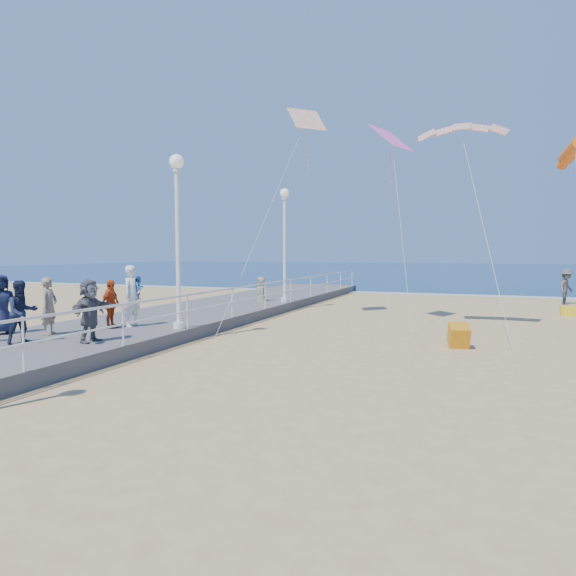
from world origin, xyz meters
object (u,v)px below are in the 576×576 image
(toddler_held, at_px, (139,288))
(beach_walker_a, at_px, (566,287))
(spectator_3, at_px, (111,304))
(spectator_6, at_px, (49,306))
(spectator_5, at_px, (90,311))
(spectator_7, at_px, (22,312))
(lamp_post_mid, at_px, (177,223))
(woman_holding_toddler, at_px, (132,296))
(beach_chair_right, at_px, (568,311))
(lamp_post_far, at_px, (285,233))
(spectator_2, at_px, (90,306))
(beach_walker_c, at_px, (261,293))
(box_kite, at_px, (459,338))
(spectator_4, at_px, (1,304))

(toddler_held, xyz_separation_m, beach_walker_a, (14.30, 16.75, -0.69))
(spectator_3, height_order, spectator_6, spectator_6)
(spectator_5, xyz_separation_m, spectator_7, (-1.55, -0.74, -0.02))
(spectator_3, bearing_deg, spectator_7, 164.53)
(lamp_post_mid, distance_m, spectator_7, 4.98)
(spectator_5, xyz_separation_m, beach_walker_a, (13.71, 19.62, -0.30))
(spectator_5, distance_m, spectator_6, 2.03)
(woman_holding_toddler, xyz_separation_m, toddler_held, (0.15, 0.15, 0.25))
(spectator_5, height_order, beach_chair_right, spectator_5)
(lamp_post_mid, bearing_deg, spectator_6, -140.65)
(lamp_post_far, bearing_deg, woman_holding_toddler, -100.00)
(spectator_2, distance_m, beach_walker_c, 10.40)
(spectator_6, bearing_deg, beach_walker_c, -22.26)
(spectator_6, distance_m, beach_chair_right, 20.33)
(lamp_post_mid, relative_size, beach_walker_a, 2.85)
(spectator_6, bearing_deg, lamp_post_far, -28.24)
(lamp_post_far, xyz_separation_m, spectator_3, (-2.07, -9.63, -2.51))
(spectator_3, bearing_deg, spectator_5, -160.68)
(spectator_5, height_order, box_kite, spectator_5)
(beach_walker_c, distance_m, beach_chair_right, 13.63)
(lamp_post_mid, distance_m, spectator_2, 3.64)
(woman_holding_toddler, bearing_deg, beach_chair_right, -47.32)
(spectator_6, xyz_separation_m, beach_walker_a, (15.67, 19.07, -0.29))
(beach_walker_c, bearing_deg, box_kite, 16.05)
(woman_holding_toddler, distance_m, beach_walker_c, 9.20)
(spectator_5, bearing_deg, spectator_6, 72.63)
(spectator_3, distance_m, beach_chair_right, 18.65)
(spectator_6, bearing_deg, lamp_post_mid, -64.87)
(spectator_3, distance_m, box_kite, 10.57)
(spectator_2, xyz_separation_m, box_kite, (10.42, 3.22, -0.84))
(spectator_4, height_order, box_kite, spectator_4)
(spectator_3, relative_size, beach_walker_a, 0.81)
(spectator_3, bearing_deg, lamp_post_far, -21.17)
(spectator_2, bearing_deg, spectator_6, 159.86)
(woman_holding_toddler, xyz_separation_m, spectator_7, (-0.80, -3.46, -0.15))
(spectator_2, distance_m, box_kite, 10.94)
(spectator_2, bearing_deg, box_kite, -64.06)
(lamp_post_mid, bearing_deg, beach_walker_a, 52.53)
(lamp_post_mid, bearing_deg, spectator_7, -123.75)
(woman_holding_toddler, distance_m, spectator_4, 3.65)
(spectator_3, distance_m, spectator_5, 2.55)
(spectator_4, relative_size, beach_walker_c, 1.10)
(spectator_3, xyz_separation_m, spectator_5, (1.21, -2.24, 0.08))
(beach_chair_right, bearing_deg, toddler_held, -140.30)
(spectator_4, bearing_deg, woman_holding_toddler, -14.26)
(spectator_5, relative_size, spectator_6, 1.02)
(lamp_post_mid, height_order, spectator_2, lamp_post_mid)
(spectator_3, bearing_deg, spectator_2, 154.96)
(spectator_7, bearing_deg, spectator_2, 16.19)
(beach_walker_a, bearing_deg, spectator_7, 171.74)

